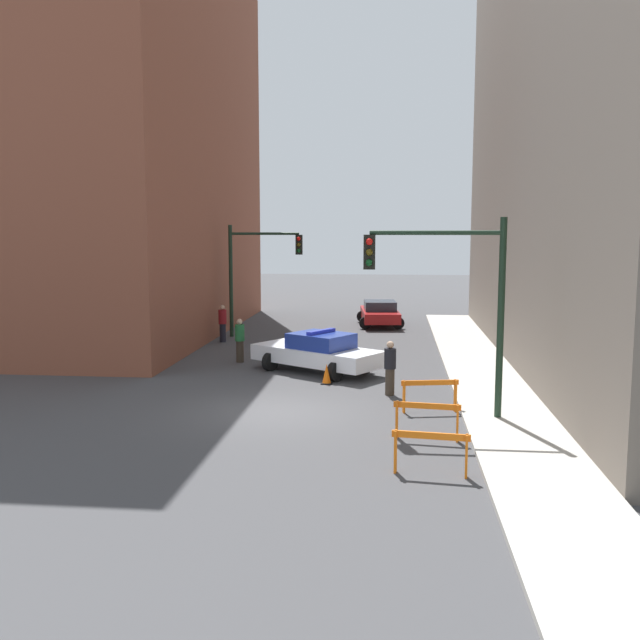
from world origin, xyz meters
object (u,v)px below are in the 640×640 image
(pedestrian_sidewalk, at_px, (390,367))
(pedestrian_crossing, at_px, (240,340))
(barrier_back, at_px, (430,390))
(traffic_cone, at_px, (327,374))
(pedestrian_corner, at_px, (223,323))
(barrier_mid, at_px, (427,415))
(traffic_light_near, at_px, (456,287))
(traffic_light_far, at_px, (254,264))
(barrier_front, at_px, (431,446))
(police_car, at_px, (318,352))
(parked_car_near, at_px, (380,313))

(pedestrian_sidewalk, bearing_deg, pedestrian_crossing, 39.87)
(barrier_back, bearing_deg, traffic_cone, 133.68)
(pedestrian_corner, bearing_deg, barrier_mid, -66.04)
(traffic_light_near, distance_m, traffic_cone, 6.39)
(pedestrian_crossing, relative_size, pedestrian_corner, 1.00)
(pedestrian_corner, height_order, traffic_cone, pedestrian_corner)
(traffic_light_near, height_order, traffic_light_far, traffic_light_near)
(barrier_front, distance_m, traffic_cone, 8.92)
(traffic_light_far, relative_size, pedestrian_corner, 3.13)
(police_car, relative_size, traffic_cone, 7.55)
(pedestrian_crossing, bearing_deg, traffic_light_far, 119.48)
(barrier_front, bearing_deg, pedestrian_corner, 116.81)
(police_car, distance_m, traffic_cone, 1.95)
(pedestrian_corner, bearing_deg, pedestrian_crossing, -75.86)
(traffic_light_near, height_order, barrier_mid, traffic_light_near)
(parked_car_near, xyz_separation_m, barrier_front, (1.51, -22.70, -0.06))
(barrier_mid, bearing_deg, police_car, 113.93)
(traffic_light_far, bearing_deg, barrier_front, -68.26)
(pedestrian_crossing, bearing_deg, traffic_cone, -20.14)
(traffic_light_far, distance_m, police_car, 9.18)
(pedestrian_corner, height_order, pedestrian_sidewalk, same)
(pedestrian_corner, height_order, barrier_mid, pedestrian_corner)
(pedestrian_sidewalk, height_order, traffic_cone, pedestrian_sidewalk)
(parked_car_near, height_order, barrier_mid, parked_car_near)
(traffic_light_near, bearing_deg, traffic_light_far, 120.17)
(police_car, xyz_separation_m, barrier_back, (3.64, -5.16, -0.11))
(parked_car_near, distance_m, pedestrian_sidewalk, 15.68)
(police_car, bearing_deg, pedestrian_crossing, 95.84)
(police_car, xyz_separation_m, pedestrian_crossing, (-3.14, 1.59, 0.14))
(pedestrian_sidewalk, distance_m, barrier_back, 2.24)
(police_car, height_order, pedestrian_sidewalk, pedestrian_sidewalk)
(barrier_front, bearing_deg, barrier_back, 87.45)
(barrier_front, relative_size, barrier_mid, 1.00)
(traffic_cone, bearing_deg, police_car, 104.55)
(police_car, xyz_separation_m, pedestrian_corner, (-4.96, 6.32, 0.14))
(pedestrian_crossing, bearing_deg, police_car, -3.51)
(barrier_front, height_order, barrier_mid, same)
(traffic_light_near, xyz_separation_m, parked_car_near, (-2.30, 18.36, -2.86))
(pedestrian_sidewalk, bearing_deg, parked_car_near, -7.53)
(pedestrian_crossing, relative_size, barrier_mid, 1.04)
(traffic_light_near, bearing_deg, pedestrian_corner, 126.85)
(parked_car_near, xyz_separation_m, pedestrian_corner, (-6.86, -6.13, 0.19))
(barrier_back, bearing_deg, barrier_front, -92.55)
(barrier_front, bearing_deg, traffic_light_far, 111.74)
(traffic_light_far, relative_size, pedestrian_sidewalk, 3.13)
(barrier_mid, relative_size, traffic_cone, 2.43)
(pedestrian_corner, xyz_separation_m, traffic_cone, (5.44, -8.16, -0.54))
(traffic_light_far, relative_size, police_car, 1.05)
(traffic_light_near, distance_m, barrier_front, 5.29)
(traffic_light_far, bearing_deg, police_car, -64.18)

